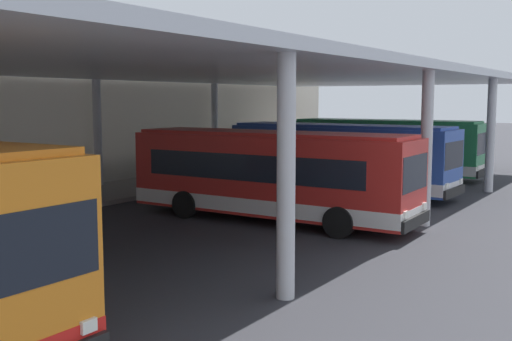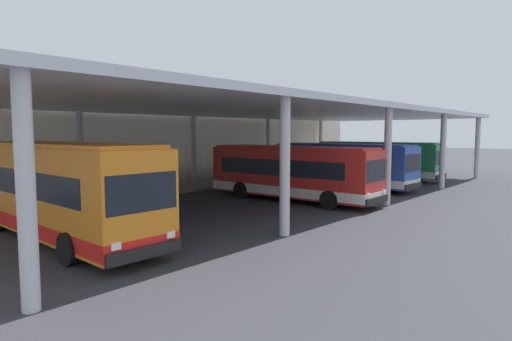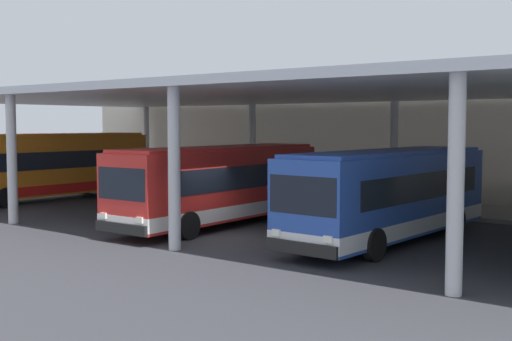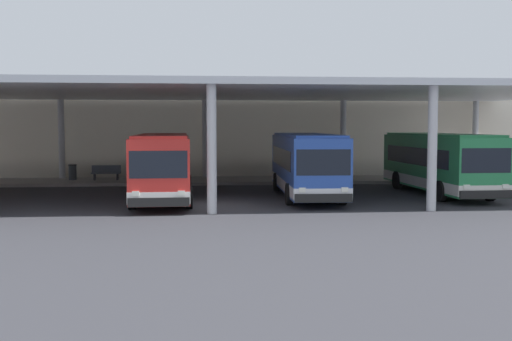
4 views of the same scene
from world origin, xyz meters
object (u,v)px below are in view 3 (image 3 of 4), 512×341
at_px(bus_second_bay, 220,184).
at_px(bus_middle_bay, 390,194).
at_px(bench_waiting, 277,186).
at_px(trash_bin, 250,183).
at_px(bus_nearest_bay, 52,166).

distance_m(bus_second_bay, bus_middle_bay, 7.13).
bearing_deg(bench_waiting, bus_second_bay, -67.15).
bearing_deg(trash_bin, bench_waiting, -6.13).
relative_size(bus_nearest_bay, trash_bin, 11.60).
bearing_deg(bus_middle_bay, trash_bin, 145.74).
relative_size(bus_second_bay, trash_bin, 10.79).
bearing_deg(trash_bin, bus_second_bay, -57.90).
xyz_separation_m(bus_second_bay, bus_middle_bay, (7.09, 0.73, 0.00)).
bearing_deg(bench_waiting, bus_nearest_bay, -137.27).
xyz_separation_m(bus_middle_bay, bench_waiting, (-11.10, 8.76, -0.99)).
xyz_separation_m(bus_second_bay, trash_bin, (-6.10, 9.72, -0.98)).
bearing_deg(bus_middle_bay, bus_second_bay, -174.09).
height_order(bus_nearest_bay, trash_bin, bus_nearest_bay).
height_order(bench_waiting, trash_bin, trash_bin).
bearing_deg(bench_waiting, trash_bin, 173.87).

